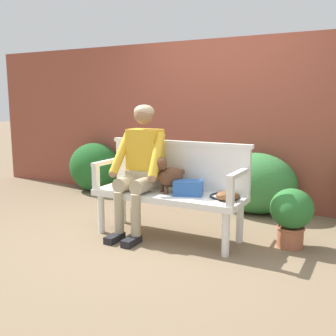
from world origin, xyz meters
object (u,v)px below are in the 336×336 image
dog_on_bench (168,175)px  baseball_glove (228,196)px  person_seated (141,164)px  garden_bench (168,199)px  potted_plant (291,213)px  sports_bag (188,188)px  tennis_racket (226,196)px

dog_on_bench → baseball_glove: 0.65m
person_seated → garden_bench: bearing=3.0°
dog_on_bench → potted_plant: dog_on_bench is taller
garden_bench → dog_on_bench: 0.24m
baseball_glove → sports_bag: size_ratio=0.79×
baseball_glove → potted_plant: potted_plant is taller
tennis_racket → potted_plant: potted_plant is taller
tennis_racket → sports_bag: size_ratio=2.02×
person_seated → tennis_racket: (0.88, 0.12, -0.26)m
person_seated → potted_plant: person_seated is taller
garden_bench → tennis_racket: bearing=10.4°
garden_bench → baseball_glove: 0.65m
dog_on_bench → sports_bag: 0.24m
garden_bench → sports_bag: (0.22, 0.01, 0.13)m
dog_on_bench → baseball_glove: (0.63, -0.03, -0.14)m
sports_bag → dog_on_bench: bearing=-177.8°
sports_bag → baseball_glove: bearing=-4.6°
garden_bench → tennis_racket: (0.57, 0.10, 0.07)m
garden_bench → potted_plant: size_ratio=2.72×
person_seated → dog_on_bench: 0.32m
person_seated → baseball_glove: person_seated is taller
dog_on_bench → tennis_racket: size_ratio=0.64×
person_seated → baseball_glove: (0.94, -0.01, -0.22)m
baseball_glove → potted_plant: 0.64m
person_seated → potted_plant: size_ratio=2.36×
garden_bench → dog_on_bench: size_ratio=4.25×
garden_bench → potted_plant: bearing=15.1°
garden_bench → tennis_racket: 0.59m
garden_bench → potted_plant: potted_plant is taller
garden_bench → tennis_racket: size_ratio=2.72×
baseball_glove → person_seated: bearing=144.6°
dog_on_bench → potted_plant: size_ratio=0.64×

